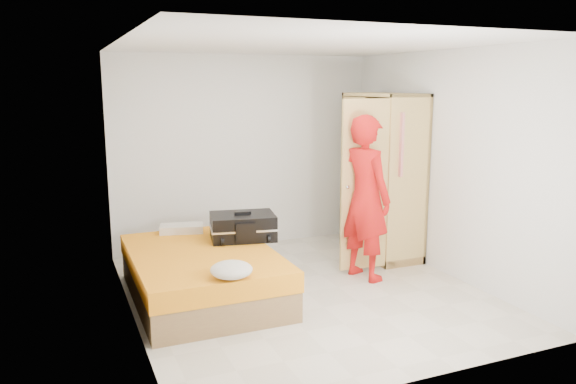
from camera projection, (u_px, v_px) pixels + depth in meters
name	position (u px, v px, depth m)	size (l,w,h in m)	color
room	(306.00, 173.00, 5.81)	(4.00, 4.02, 2.60)	beige
bed	(203.00, 274.00, 5.87)	(1.42, 2.02, 0.50)	olive
wardrobe	(381.00, 180.00, 7.20)	(1.17, 1.20, 2.10)	tan
person	(365.00, 198.00, 6.36)	(0.69, 0.45, 1.88)	red
suitcase	(243.00, 227.00, 6.29)	(0.81, 0.66, 0.31)	black
round_cushion	(231.00, 270.00, 5.03)	(0.38, 0.38, 0.15)	beige
pillow	(182.00, 229.00, 6.58)	(0.50, 0.25, 0.09)	beige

